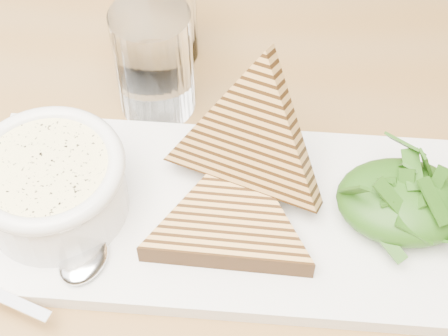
# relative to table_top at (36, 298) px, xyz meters

# --- Properties ---
(table_top) EXTENTS (1.26, 0.84, 0.04)m
(table_top) POSITION_rel_table_top_xyz_m (0.00, 0.00, 0.00)
(table_top) COLOR brown
(table_top) RESTS_ON ground
(platter) EXTENTS (0.43, 0.20, 0.02)m
(platter) POSITION_rel_table_top_xyz_m (0.15, 0.08, 0.03)
(platter) COLOR silver
(platter) RESTS_ON table_top
(soup_bowl) EXTENTS (0.12, 0.12, 0.05)m
(soup_bowl) POSITION_rel_table_top_xyz_m (0.01, 0.07, 0.06)
(soup_bowl) COLOR silver
(soup_bowl) RESTS_ON platter
(soup) EXTENTS (0.10, 0.10, 0.01)m
(soup) POSITION_rel_table_top_xyz_m (0.01, 0.07, 0.09)
(soup) COLOR #FAEC9E
(soup) RESTS_ON soup_bowl
(bowl_rim) EXTENTS (0.13, 0.13, 0.01)m
(bowl_rim) POSITION_rel_table_top_xyz_m (0.01, 0.07, 0.09)
(bowl_rim) COLOR silver
(bowl_rim) RESTS_ON soup_bowl
(sandwich_flat) EXTENTS (0.17, 0.17, 0.02)m
(sandwich_flat) POSITION_rel_table_top_xyz_m (0.16, 0.06, 0.05)
(sandwich_flat) COLOR tan
(sandwich_flat) RESTS_ON platter
(sandwich_lean) EXTENTS (0.20, 0.19, 0.19)m
(sandwich_lean) POSITION_rel_table_top_xyz_m (0.17, 0.12, 0.09)
(sandwich_lean) COLOR tan
(sandwich_lean) RESTS_ON sandwich_flat
(salad_base) EXTENTS (0.11, 0.09, 0.04)m
(salad_base) POSITION_rel_table_top_xyz_m (0.30, 0.09, 0.06)
(salad_base) COLOR #153B0D
(salad_base) RESTS_ON platter
(arugula_pile) EXTENTS (0.11, 0.10, 0.05)m
(arugula_pile) POSITION_rel_table_top_xyz_m (0.30, 0.09, 0.06)
(arugula_pile) COLOR #2E5C16
(arugula_pile) RESTS_ON platter
(spoon_bowl) EXTENTS (0.05, 0.06, 0.01)m
(spoon_bowl) POSITION_rel_table_top_xyz_m (0.04, 0.02, 0.04)
(spoon_bowl) COLOR silver
(spoon_bowl) RESTS_ON platter
(glass_near) EXTENTS (0.07, 0.07, 0.11)m
(glass_near) POSITION_rel_table_top_xyz_m (0.07, 0.22, 0.08)
(glass_near) COLOR white
(glass_near) RESTS_ON table_top
(glass_far) EXTENTS (0.07, 0.07, 0.10)m
(glass_far) POSITION_rel_table_top_xyz_m (0.07, 0.29, 0.07)
(glass_far) COLOR white
(glass_far) RESTS_ON table_top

